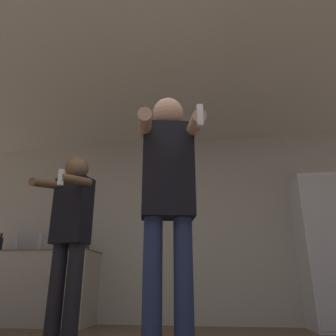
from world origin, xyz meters
TOP-DOWN VIEW (x-y plane):
  - wall_back at (0.00, 3.11)m, footprint 7.00×0.06m
  - ceiling_slab at (0.00, 1.54)m, footprint 7.00×3.60m
  - refrigerator at (1.80, 2.77)m, footprint 0.76×0.65m
  - counter at (-1.98, 2.80)m, footprint 1.60×0.59m
  - bottle_clear_vodka at (-2.35, 2.83)m, footprint 0.08×0.08m
  - bottle_red_label at (-1.58, 2.83)m, footprint 0.06×0.06m
  - bottle_green_wine at (-1.33, 2.83)m, footprint 0.09×0.09m
  - bottle_tall_gin at (-2.60, 2.83)m, footprint 0.07×0.07m
  - bottle_dark_rum at (-2.00, 2.83)m, footprint 0.07×0.07m
  - person_woman_foreground at (0.11, 0.64)m, footprint 0.50×0.57m
  - person_man_side at (-0.94, 1.43)m, footprint 0.48×0.58m

SIDE VIEW (x-z plane):
  - counter at x=-1.98m, z-range 0.00..0.91m
  - refrigerator at x=1.80m, z-range 0.00..1.76m
  - person_man_side at x=-0.94m, z-range 0.11..1.81m
  - bottle_clear_vodka at x=-2.35m, z-range 0.88..1.14m
  - bottle_tall_gin at x=-2.60m, z-range 0.89..1.16m
  - bottle_green_wine at x=-1.33m, z-range 0.87..1.19m
  - bottle_dark_rum at x=-2.00m, z-range 0.87..1.21m
  - bottle_red_label at x=-1.58m, z-range 0.88..1.22m
  - person_woman_foreground at x=0.11m, z-range 0.18..1.97m
  - wall_back at x=0.00m, z-range 0.00..2.55m
  - ceiling_slab at x=0.00m, z-range 2.55..2.60m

